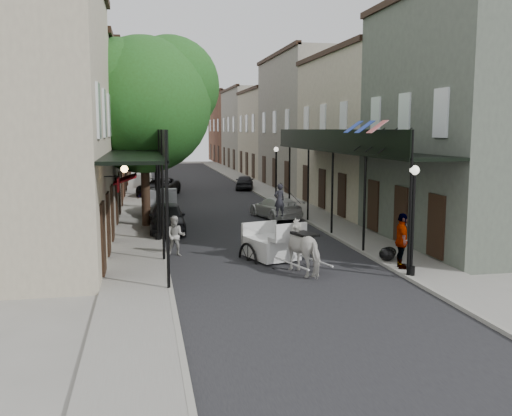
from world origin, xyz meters
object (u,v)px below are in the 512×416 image
pedestrian_sidewalk_left (146,194)px  car_left_far (159,187)px  car_left_near (167,217)px  car_right_near (276,208)px  pedestrian_walking (176,236)px  pedestrian_sidewalk_right (402,241)px  lamppost_right_near (413,219)px  lamppost_left (158,197)px  car_right_far (245,182)px  lamppost_right_far (276,173)px  horse (306,248)px  tree_far (148,118)px  tree_near (151,100)px  carriage (266,228)px  car_left_mid (163,203)px

pedestrian_sidewalk_left → car_left_far: bearing=-108.8°
car_left_near → car_right_near: car_left_near is taller
pedestrian_walking → pedestrian_sidewalk_right: pedestrian_sidewalk_right is taller
lamppost_right_near → lamppost_left: size_ratio=1.00×
lamppost_left → car_right_far: (7.70, 21.40, -1.43)m
lamppost_right_near → lamppost_left: (-8.20, 8.00, 0.00)m
lamppost_right_far → pedestrian_walking: 16.86m
horse → car_right_far: size_ratio=0.59×
tree_far → lamppost_right_far: (8.35, -6.18, -3.79)m
tree_far → car_right_far: size_ratio=2.38×
lamppost_right_near → pedestrian_walking: lamppost_right_near is taller
tree_near → carriage: (4.15, -8.11, -5.31)m
horse → car_right_near: (1.77, 12.29, -0.30)m
carriage → car_left_far: size_ratio=0.60×
car_right_near → lamppost_right_near: bearing=82.8°
tree_near → car_right_far: (7.80, 17.22, -5.87)m
tree_far → lamppost_right_near: bearing=-72.3°
carriage → pedestrian_sidewalk_left: carriage is taller
car_right_far → car_left_far: bearing=36.2°
lamppost_right_near → car_left_mid: bearing=115.7°
tree_near → car_right_near: 9.11m
car_left_near → car_right_far: car_left_near is taller
pedestrian_sidewalk_left → car_right_near: (7.16, -5.43, -0.34)m
lamppost_left → pedestrian_sidewalk_right: 10.93m
carriage → car_right_near: bearing=56.5°
horse → pedestrian_sidewalk_left: (-5.39, 17.72, 0.04)m
car_left_near → carriage: bearing=-59.9°
lamppost_left → carriage: (4.05, -3.93, -0.87)m
pedestrian_walking → car_left_mid: (-0.10, 11.00, -0.05)m
car_left_near → car_right_far: bearing=70.4°
car_left_mid → car_right_far: size_ratio=1.28×
pedestrian_walking → car_right_near: 10.60m
carriage → car_left_far: 22.22m
car_right_near → lamppost_left: bearing=26.8°
lamppost_right_near → pedestrian_sidewalk_right: 1.34m
tree_far → car_left_mid: size_ratio=1.86×
car_left_near → car_right_near: bearing=28.2°
lamppost_left → car_right_near: 8.90m
lamppost_right_far → car_left_mid: (-7.70, -4.00, -1.29)m
carriage → car_right_near: size_ratio=0.72×
tree_near → lamppost_left: 6.10m
pedestrian_walking → car_left_mid: pedestrian_walking is taller
lamppost_right_near → horse: size_ratio=1.73×
lamppost_left → pedestrian_walking: 3.30m
tree_far → lamppost_right_near: (8.35, -26.18, -3.79)m
pedestrian_sidewalk_left → pedestrian_sidewalk_right: size_ratio=0.84×
tree_near → car_right_far: size_ratio=2.66×
pedestrian_sidewalk_right → car_left_mid: 16.95m
tree_near → pedestrian_walking: (0.70, -7.18, -5.68)m
lamppost_left → carriage: lamppost_left is taller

